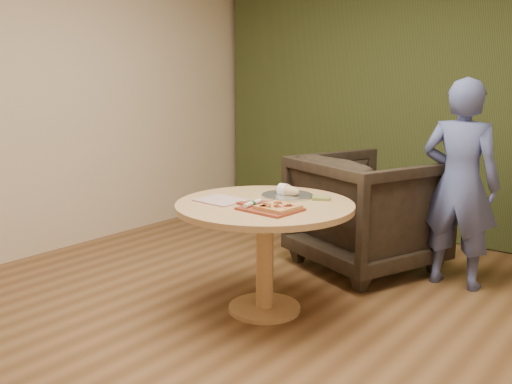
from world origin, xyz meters
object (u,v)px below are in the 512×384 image
at_px(cutlery_roll, 253,203).
at_px(person_standing, 460,184).
at_px(pizza_paddle, 269,209).
at_px(serving_tray, 287,196).
at_px(flatbread_pizza, 278,207).
at_px(bread_roll, 286,190).
at_px(armchair, 368,206).
at_px(pedestal_table, 265,224).

height_order(cutlery_roll, person_standing, person_standing).
xyz_separation_m(pizza_paddle, serving_tray, (-0.13, 0.39, -0.00)).
relative_size(flatbread_pizza, bread_roll, 1.21).
xyz_separation_m(flatbread_pizza, person_standing, (0.63, 1.41, 0.00)).
xyz_separation_m(serving_tray, person_standing, (0.83, 1.03, 0.02)).
xyz_separation_m(pizza_paddle, armchair, (-0.02, 1.37, -0.24)).
bearing_deg(cutlery_roll, serving_tray, 87.90).
bearing_deg(person_standing, bread_roll, 47.43).
height_order(cutlery_roll, serving_tray, cutlery_roll).
relative_size(flatbread_pizza, person_standing, 0.15).
height_order(bread_roll, armchair, armchair).
distance_m(pizza_paddle, armchair, 1.40).
relative_size(pedestal_table, flatbread_pizza, 5.05).
distance_m(cutlery_roll, serving_tray, 0.41).
bearing_deg(pizza_paddle, cutlery_roll, -165.79).
relative_size(cutlery_roll, bread_roll, 1.03).
relative_size(flatbread_pizza, armchair, 0.22).
bearing_deg(armchair, pedestal_table, 104.46).
bearing_deg(pizza_paddle, armchair, 94.24).
xyz_separation_m(cutlery_roll, person_standing, (0.81, 1.44, -0.00)).
distance_m(pedestal_table, pizza_paddle, 0.25).
xyz_separation_m(pedestal_table, person_standing, (0.84, 1.28, 0.17)).
bearing_deg(flatbread_pizza, serving_tray, 117.59).
bearing_deg(bread_roll, pizza_paddle, -69.75).
xyz_separation_m(pedestal_table, serving_tray, (0.01, 0.25, 0.15)).
xyz_separation_m(flatbread_pizza, armchair, (-0.08, 1.37, -0.26)).
distance_m(pedestal_table, armchair, 1.24).
distance_m(flatbread_pizza, serving_tray, 0.43).
xyz_separation_m(pedestal_table, armchair, (0.12, 1.23, -0.09)).
distance_m(cutlery_roll, armchair, 1.42).
height_order(pizza_paddle, bread_roll, bread_roll).
relative_size(cutlery_roll, person_standing, 0.13).
relative_size(armchair, person_standing, 0.67).
relative_size(flatbread_pizza, serving_tray, 0.65).
bearing_deg(pedestal_table, flatbread_pizza, -33.28).
xyz_separation_m(pizza_paddle, person_standing, (0.70, 1.42, 0.02)).
height_order(serving_tray, armchair, armchair).
relative_size(pizza_paddle, serving_tray, 1.28).
bearing_deg(serving_tray, flatbread_pizza, -62.41).
relative_size(pedestal_table, serving_tray, 3.30).
distance_m(flatbread_pizza, armchair, 1.39).
bearing_deg(bread_roll, flatbread_pizza, -61.37).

